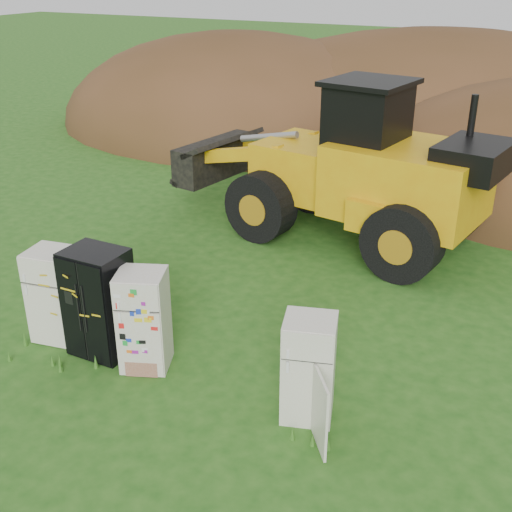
{
  "coord_description": "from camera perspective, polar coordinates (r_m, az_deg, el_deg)",
  "views": [
    {
      "loc": [
        5.03,
        -7.23,
        6.14
      ],
      "look_at": [
        0.41,
        2.0,
        1.36
      ],
      "focal_mm": 45.0,
      "sensor_mm": 36.0,
      "label": 1
    }
  ],
  "objects": [
    {
      "name": "fridge_open_door",
      "position": [
        9.37,
        4.7,
        -9.93
      ],
      "size": [
        0.89,
        0.86,
        1.62
      ],
      "primitive_type": null,
      "rotation": [
        0.0,
        0.0,
        0.28
      ],
      "color": "silver",
      "rests_on": "ground"
    },
    {
      "name": "wheel_loader",
      "position": [
        15.34,
        6.4,
        8.64
      ],
      "size": [
        8.27,
        4.43,
        3.8
      ],
      "primitive_type": null,
      "rotation": [
        0.0,
        0.0,
        -0.17
      ],
      "color": "gold",
      "rests_on": "ground"
    },
    {
      "name": "dirt_mound_back",
      "position": [
        26.15,
        16.18,
        10.3
      ],
      "size": [
        19.55,
        13.03,
        7.84
      ],
      "primitive_type": "ellipsoid",
      "color": "#432C15",
      "rests_on": "ground"
    },
    {
      "name": "ground",
      "position": [
        10.74,
        -6.86,
        -10.23
      ],
      "size": [
        120.0,
        120.0,
        0.0
      ],
      "primitive_type": "plane",
      "color": "#1E4E14",
      "rests_on": "ground"
    },
    {
      "name": "fridge_sticker",
      "position": [
        10.56,
        -9.94,
        -5.64
      ],
      "size": [
        0.96,
        0.93,
        1.7
      ],
      "primitive_type": null,
      "rotation": [
        0.0,
        0.0,
        0.37
      ],
      "color": "silver",
      "rests_on": "ground"
    },
    {
      "name": "fridge_leftmost",
      "position": [
        11.72,
        -17.44,
        -3.28
      ],
      "size": [
        0.84,
        0.82,
        1.68
      ],
      "primitive_type": null,
      "rotation": [
        0.0,
        0.0,
        0.16
      ],
      "color": "silver",
      "rests_on": "ground"
    },
    {
      "name": "fridge_black_side",
      "position": [
        11.04,
        -13.78,
        -4.02
      ],
      "size": [
        0.99,
        0.79,
        1.88
      ],
      "primitive_type": null,
      "rotation": [
        0.0,
        0.0,
        -0.01
      ],
      "color": "black",
      "rests_on": "ground"
    },
    {
      "name": "dirt_mound_left",
      "position": [
        26.35,
        -1.4,
        11.37
      ],
      "size": [
        15.24,
        11.43,
        7.41
      ],
      "primitive_type": "ellipsoid",
      "color": "#432C15",
      "rests_on": "ground"
    }
  ]
}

